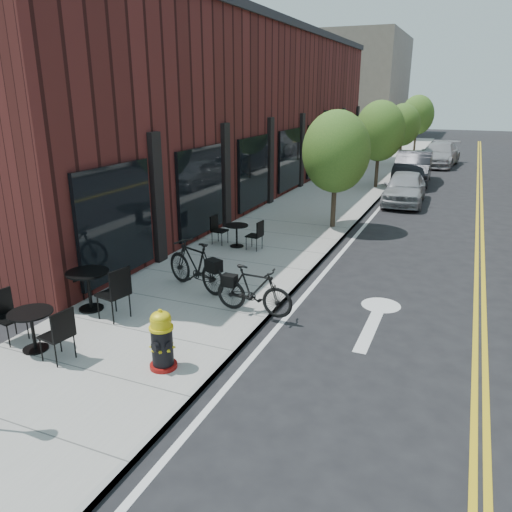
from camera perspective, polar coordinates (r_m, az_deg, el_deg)
The scene contains 17 objects.
ground at distance 8.98m, azimuth -2.53°, elevation -11.47°, with size 120.00×120.00×0.00m, color black.
sidewalk_near at distance 18.39m, azimuth 5.29°, elevation 4.39°, with size 4.00×70.00×0.12m, color #9E9B93.
building_near at distance 23.25m, azimuth -2.27°, elevation 15.93°, with size 5.00×28.00×7.00m, color #441915.
bg_building_left at distance 56.19m, azimuth 11.98°, elevation 18.49°, with size 8.00×14.00×10.00m, color #726656.
tree_near_a at distance 16.61m, azimuth 9.14°, elevation 11.68°, with size 2.20×2.20×3.81m.
tree_near_b at distance 24.41m, azimuth 13.96°, elevation 13.70°, with size 2.30×2.30×3.98m.
tree_near_c at distance 32.32m, azimuth 16.41°, elevation 14.18°, with size 2.10×2.10×3.67m.
tree_near_d at distance 40.25m, azimuth 17.97°, elevation 15.09°, with size 2.40×2.40×4.11m.
fire_hydrant at distance 8.35m, azimuth -10.70°, elevation -9.47°, with size 0.59×0.59×1.04m.
bicycle_left at distance 11.45m, azimuth -6.94°, elevation -1.02°, with size 0.54×1.91×1.15m, color black.
bicycle_right at distance 10.12m, azimuth -0.25°, elevation -3.94°, with size 0.48×1.69×1.02m, color black.
bistro_set_a at distance 10.86m, azimuth -18.57°, elevation -3.13°, with size 2.06×1.03×1.09m.
bistro_set_b at distance 9.58m, azimuth -24.22°, elevation -7.22°, with size 1.79×0.86×0.95m.
bistro_set_c at distance 14.56m, azimuth -2.22°, elevation 2.71°, with size 1.59×0.74×0.85m.
parked_car_a at distance 21.69m, azimuth 16.62°, elevation 7.50°, with size 1.58×3.94×1.34m, color #9A9DA2.
parked_car_b at distance 26.78m, azimuth 17.50°, elevation 9.61°, with size 1.67×4.79×1.58m, color black.
parked_car_c at distance 33.72m, azimuth 20.22°, elevation 10.86°, with size 2.03×4.99×1.45m, color #A2A2A6.
Camera 1 is at (3.41, -7.01, 4.46)m, focal length 35.00 mm.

